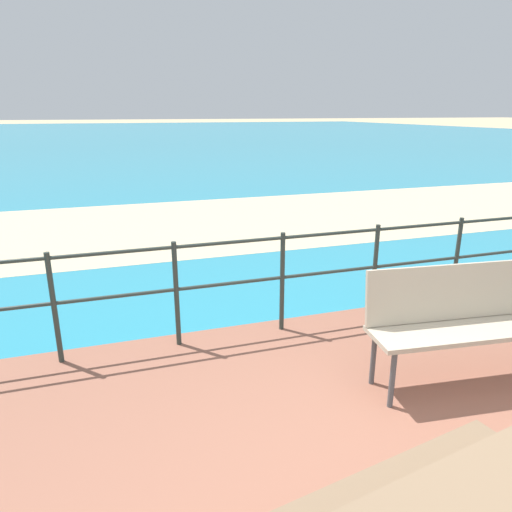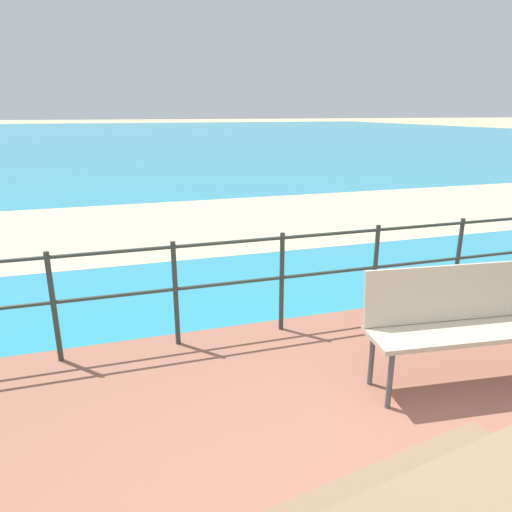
# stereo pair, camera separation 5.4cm
# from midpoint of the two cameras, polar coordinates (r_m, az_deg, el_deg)

# --- Properties ---
(sea_water) EXTENTS (90.00, 90.00, 0.01)m
(sea_water) POSITION_cam_midpoint_polar(r_m,az_deg,el_deg) (41.45, -15.74, 13.99)
(sea_water) COLOR teal
(sea_water) RESTS_ON ground
(beach_strip) EXTENTS (54.01, 4.60, 0.01)m
(beach_strip) POSITION_cam_midpoint_polar(r_m,az_deg,el_deg) (8.96, -7.51, 4.03)
(beach_strip) COLOR beige
(beach_strip) RESTS_ON ground
(park_bench) EXTENTS (1.72, 0.60, 0.91)m
(park_bench) POSITION_cam_midpoint_polar(r_m,az_deg,el_deg) (3.86, 25.56, -6.42)
(park_bench) COLOR #BCAD93
(park_bench) RESTS_ON patio_paving
(railing_fence) EXTENTS (5.94, 0.04, 0.95)m
(railing_fence) POSITION_cam_midpoint_polar(r_m,az_deg,el_deg) (4.28, 3.56, -1.82)
(railing_fence) COLOR #2D3833
(railing_fence) RESTS_ON patio_paving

